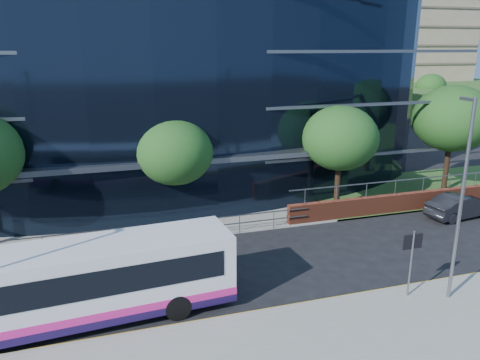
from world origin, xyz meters
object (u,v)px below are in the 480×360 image
object	(u,v)px
tree_far_b	(175,153)
tree_dist_e	(339,88)
tree_dist_f	(431,87)
city_bus	(86,282)
tree_far_d	(452,119)
streetlight_east	(461,196)
tree_far_c	(340,138)
street_sign	(412,250)
parked_car	(460,206)

from	to	relation	value
tree_far_b	tree_dist_e	xyz separation A→B (m)	(27.00, 30.50, 0.33)
tree_dist_f	city_bus	distance (m)	63.36
tree_dist_e	tree_far_d	bearing A→B (deg)	-104.93
tree_dist_f	city_bus	world-z (taller)	tree_dist_f
tree_dist_f	streetlight_east	size ratio (longest dim) A/B	0.76
tree_far_c	tree_dist_f	size ratio (longest dim) A/B	1.08
street_sign	tree_dist_e	distance (m)	45.99
city_bus	tree_far_d	bearing A→B (deg)	17.35
tree_far_d	tree_far_b	bearing A→B (deg)	-178.49
street_sign	tree_far_c	world-z (taller)	tree_far_c
tree_far_c	tree_dist_e	distance (m)	35.36
tree_far_c	streetlight_east	xyz separation A→B (m)	(-1.00, -11.17, -0.10)
streetlight_east	tree_far_d	bearing A→B (deg)	50.60
city_bus	parked_car	size ratio (longest dim) A/B	2.58
street_sign	tree_far_d	bearing A→B (deg)	45.22
street_sign	tree_dist_e	xyz separation A→B (m)	(19.50, 41.59, 2.39)
street_sign	streetlight_east	xyz separation A→B (m)	(1.50, -0.59, 2.29)
tree_dist_e	tree_dist_f	bearing A→B (deg)	7.13
city_bus	parked_car	xyz separation A→B (m)	(21.22, 4.90, -0.88)
tree_far_c	city_bus	bearing A→B (deg)	-150.48
tree_far_b	tree_dist_f	xyz separation A→B (m)	(43.00, 32.50, 0.00)
tree_far_c	streetlight_east	distance (m)	11.22
tree_far_d	city_bus	size ratio (longest dim) A/B	0.66
street_sign	streetlight_east	distance (m)	2.80
streetlight_east	tree_far_c	bearing A→B (deg)	84.89
tree_dist_f	street_sign	bearing A→B (deg)	-129.16
street_sign	tree_far_c	size ratio (longest dim) A/B	0.43
tree_far_b	tree_far_c	size ratio (longest dim) A/B	0.93
tree_dist_f	tree_far_b	bearing A→B (deg)	-142.92
street_sign	city_bus	xyz separation A→B (m)	(-12.37, 2.17, -0.55)
tree_far_d	parked_car	xyz separation A→B (m)	(-2.65, -4.52, -4.47)
tree_far_d	tree_dist_f	size ratio (longest dim) A/B	1.23
tree_far_b	city_bus	xyz separation A→B (m)	(-4.87, -8.92, -2.61)
tree_dist_f	tree_dist_e	bearing A→B (deg)	-172.87
street_sign	city_bus	distance (m)	12.57
tree_far_b	tree_dist_f	distance (m)	53.90
tree_far_d	city_bus	xyz separation A→B (m)	(-23.87, -9.42, -3.59)
street_sign	tree_far_b	xyz separation A→B (m)	(-7.50, 11.09, 2.06)
streetlight_east	parked_car	world-z (taller)	streetlight_east
parked_car	tree_dist_f	bearing A→B (deg)	-43.43
tree_far_d	parked_car	size ratio (longest dim) A/B	1.70
tree_far_b	streetlight_east	distance (m)	14.74
tree_far_b	streetlight_east	world-z (taller)	streetlight_east
city_bus	tree_far_c	bearing A→B (deg)	25.33
street_sign	tree_far_c	xyz separation A→B (m)	(2.50, 10.59, 2.39)
tree_far_d	tree_dist_f	bearing A→B (deg)	53.13
tree_far_b	tree_far_c	world-z (taller)	tree_far_c
streetlight_east	parked_car	xyz separation A→B (m)	(7.35, 7.65, -3.72)
tree_far_b	parked_car	distance (m)	17.19
tree_far_d	parked_car	distance (m)	6.89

